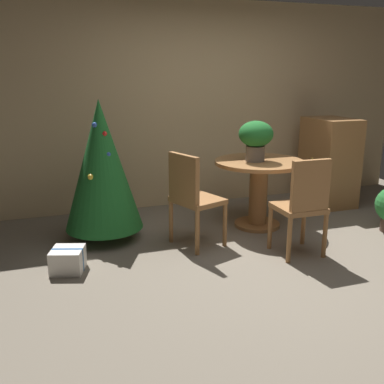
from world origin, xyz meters
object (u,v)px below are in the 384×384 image
at_px(wooden_chair_near, 303,203).
at_px(gift_box_cream, 68,260).
at_px(round_dining_table, 259,182).
at_px(holiday_tree, 102,165).
at_px(wooden_cabinet, 329,162).
at_px(wooden_chair_left, 192,194).
at_px(flower_vase, 256,137).

xyz_separation_m(wooden_chair_near, gift_box_cream, (-2.15, 0.37, -0.43)).
height_order(round_dining_table, wooden_chair_near, wooden_chair_near).
bearing_deg(wooden_chair_near, gift_box_cream, 170.34).
relative_size(holiday_tree, wooden_cabinet, 1.28).
relative_size(wooden_chair_left, holiday_tree, 0.65).
height_order(round_dining_table, flower_vase, flower_vase).
xyz_separation_m(gift_box_cream, wooden_cabinet, (3.44, 1.07, 0.47)).
bearing_deg(wooden_cabinet, holiday_tree, -173.17).
relative_size(flower_vase, holiday_tree, 0.30).
distance_m(wooden_chair_left, gift_box_cream, 1.33).
relative_size(round_dining_table, gift_box_cream, 2.87).
bearing_deg(flower_vase, wooden_chair_left, -159.18).
relative_size(flower_vase, wooden_cabinet, 0.39).
bearing_deg(round_dining_table, holiday_tree, 174.71).
xyz_separation_m(holiday_tree, wooden_cabinet, (3.01, 0.36, -0.23)).
height_order(wooden_chair_left, wooden_cabinet, wooden_cabinet).
height_order(gift_box_cream, wooden_cabinet, wooden_cabinet).
bearing_deg(gift_box_cream, flower_vase, 14.43).
bearing_deg(gift_box_cream, wooden_chair_near, -9.66).
height_order(flower_vase, gift_box_cream, flower_vase).
bearing_deg(flower_vase, wooden_cabinet, 21.27).
distance_m(holiday_tree, wooden_cabinet, 3.04).
distance_m(round_dining_table, wooden_chair_left, 0.97).
distance_m(flower_vase, wooden_cabinet, 1.53).
bearing_deg(flower_vase, round_dining_table, 7.92).
xyz_separation_m(flower_vase, wooden_chair_near, (0.06, -0.90, -0.50)).
bearing_deg(round_dining_table, wooden_cabinet, 21.86).
bearing_deg(wooden_chair_left, gift_box_cream, -170.17).
height_order(flower_vase, holiday_tree, holiday_tree).
distance_m(flower_vase, gift_box_cream, 2.35).
bearing_deg(holiday_tree, flower_vase, -5.78).
relative_size(round_dining_table, wooden_chair_near, 1.04).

